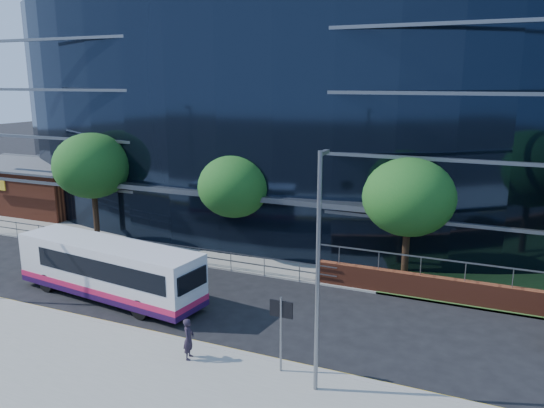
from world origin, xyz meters
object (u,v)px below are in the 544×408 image
at_px(street_sign, 281,319).
at_px(city_bus, 110,269).
at_px(tree_far_a, 92,166).
at_px(pedestrian, 189,339).
at_px(tree_far_c, 409,197).
at_px(streetlight_east, 318,267).
at_px(brick_pavilion, 46,187).
at_px(tree_far_b, 235,186).

distance_m(street_sign, city_bus, 10.54).
relative_size(tree_far_a, pedestrian, 4.44).
xyz_separation_m(tree_far_c, city_bus, (-12.56, -7.52, -3.08)).
height_order(tree_far_c, pedestrian, tree_far_c).
xyz_separation_m(streetlight_east, pedestrian, (-4.95, 0.04, -3.50)).
relative_size(street_sign, tree_far_a, 0.40).
height_order(brick_pavilion, tree_far_b, tree_far_b).
bearing_deg(street_sign, tree_far_c, 76.71).
bearing_deg(tree_far_b, street_sign, -55.92).
relative_size(brick_pavilion, streetlight_east, 1.08).
xyz_separation_m(tree_far_a, streetlight_east, (19.00, -11.17, -0.42)).
xyz_separation_m(tree_far_a, pedestrian, (14.05, -11.14, -3.93)).
relative_size(brick_pavilion, tree_far_c, 1.32).
bearing_deg(city_bus, pedestrian, -21.87).
height_order(street_sign, city_bus, street_sign).
relative_size(brick_pavilion, tree_far_b, 1.42).
distance_m(street_sign, streetlight_east, 2.80).
bearing_deg(city_bus, tree_far_b, 79.12).
distance_m(tree_far_a, tree_far_b, 10.03).
bearing_deg(tree_far_c, brick_pavilion, 171.18).
bearing_deg(brick_pavilion, city_bus, -36.17).
xyz_separation_m(tree_far_a, tree_far_b, (10.00, 0.50, -0.65)).
bearing_deg(streetlight_east, city_bus, 162.47).
distance_m(brick_pavilion, street_sign, 30.49).
bearing_deg(pedestrian, streetlight_east, -106.10).
bearing_deg(city_bus, tree_far_a, 141.49).
relative_size(brick_pavilion, tree_far_a, 1.23).
bearing_deg(streetlight_east, tree_far_a, 149.54).
height_order(tree_far_b, pedestrian, tree_far_b).
distance_m(brick_pavilion, streetlight_east, 32.19).
xyz_separation_m(city_bus, pedestrian, (6.61, -3.61, -0.52)).
relative_size(tree_far_b, pedestrian, 3.85).
bearing_deg(city_bus, street_sign, -10.13).
bearing_deg(city_bus, tree_far_c, 37.73).
xyz_separation_m(street_sign, pedestrian, (-3.45, -0.55, -1.21)).
relative_size(tree_far_a, city_bus, 0.68).
xyz_separation_m(street_sign, tree_far_b, (-7.50, 11.09, 2.06)).
relative_size(brick_pavilion, pedestrian, 5.47).
bearing_deg(brick_pavilion, streetlight_east, -29.24).
relative_size(tree_far_c, pedestrian, 4.14).
distance_m(tree_far_b, city_bus, 8.86).
bearing_deg(street_sign, city_bus, 163.06).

